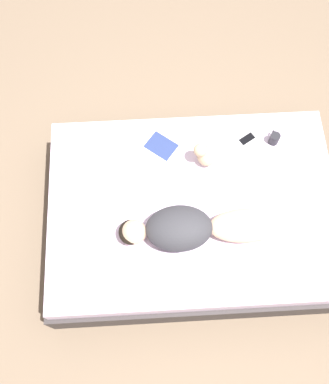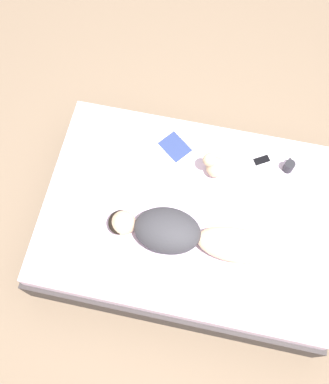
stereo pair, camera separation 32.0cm
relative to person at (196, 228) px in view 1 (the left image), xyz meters
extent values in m
plane|color=#7A6651|center=(0.20, -0.01, -0.57)|extent=(12.00, 12.00, 0.00)
cube|color=#383333|center=(0.20, -0.01, -0.40)|extent=(1.52, 2.15, 0.33)
cube|color=silver|center=(0.20, -0.01, -0.16)|extent=(1.46, 2.09, 0.14)
ellipsoid|color=#DBB28E|center=(0.00, -0.35, -0.02)|extent=(0.25, 0.53, 0.15)
ellipsoid|color=#333338|center=(0.00, 0.11, 0.01)|extent=(0.33, 0.46, 0.21)
ellipsoid|color=black|center=(0.00, 0.44, 0.00)|extent=(0.18, 0.17, 0.10)
sphere|color=#DBB28E|center=(0.00, 0.42, -0.01)|extent=(0.17, 0.17, 0.17)
cube|color=silver|center=(0.49, 0.36, -0.09)|extent=(0.39, 0.40, 0.01)
cube|color=silver|center=(0.69, 0.20, -0.09)|extent=(0.39, 0.40, 0.01)
cube|color=navy|center=(0.69, 0.20, -0.09)|extent=(0.26, 0.27, 0.00)
cylinder|color=#232328|center=(0.68, -0.65, -0.05)|extent=(0.07, 0.07, 0.10)
cylinder|color=black|center=(0.68, -0.65, -0.01)|extent=(0.06, 0.06, 0.01)
torus|color=#232328|center=(0.72, -0.65, -0.05)|extent=(0.06, 0.01, 0.06)
cube|color=silver|center=(0.71, -0.46, -0.09)|extent=(0.14, 0.16, 0.01)
cube|color=black|center=(0.71, -0.46, -0.08)|extent=(0.11, 0.13, 0.00)
ellipsoid|color=#D1B289|center=(0.56, -0.13, -0.03)|extent=(0.16, 0.14, 0.13)
sphere|color=#D1B289|center=(0.56, -0.07, 0.07)|extent=(0.10, 0.10, 0.10)
camera|label=1|loc=(-0.92, 0.26, 2.92)|focal=42.00mm
camera|label=2|loc=(-0.89, -0.06, 2.92)|focal=42.00mm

